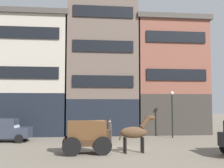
# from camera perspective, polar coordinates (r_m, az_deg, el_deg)

# --- Properties ---
(ground_plane) EXTENTS (120.00, 120.00, 0.00)m
(ground_plane) POSITION_cam_1_polar(r_m,az_deg,el_deg) (18.33, 0.57, -13.55)
(ground_plane) COLOR slate
(building_far_left) EXTENTS (7.17, 7.36, 11.81)m
(building_far_left) POSITION_cam_1_polar(r_m,az_deg,el_deg) (29.50, -15.79, 1.80)
(building_far_left) COLOR black
(building_far_left) RESTS_ON ground_plane
(building_center_left) EXTENTS (7.27, 7.36, 17.13)m
(building_center_left) POSITION_cam_1_polar(r_m,az_deg,el_deg) (29.54, -2.33, 6.87)
(building_center_left) COLOR black
(building_center_left) RESTS_ON ground_plane
(building_center_right) EXTENTS (7.51, 7.36, 11.77)m
(building_center_right) POSITION_cam_1_polar(r_m,az_deg,el_deg) (30.46, 11.00, 1.51)
(building_center_right) COLOR #38332D
(building_center_right) RESTS_ON ground_plane
(cargo_wagon) EXTENTS (2.98, 1.66, 1.98)m
(cargo_wagon) POSITION_cam_1_polar(r_m,az_deg,el_deg) (17.08, -5.11, -10.35)
(cargo_wagon) COLOR #3D2819
(cargo_wagon) RESTS_ON ground_plane
(draft_horse) EXTENTS (2.35, 0.70, 2.30)m
(draft_horse) POSITION_cam_1_polar(r_m,az_deg,el_deg) (17.38, 4.81, -9.83)
(draft_horse) COLOR #513823
(draft_horse) RESTS_ON ground_plane
(sedan_dark) EXTENTS (3.81, 2.08, 1.83)m
(sedan_dark) POSITION_cam_1_polar(r_m,az_deg,el_deg) (23.77, -20.94, -8.88)
(sedan_dark) COLOR #333847
(sedan_dark) RESTS_ON ground_plane
(pedestrian_officer) EXTENTS (0.50, 0.50, 1.79)m
(pedestrian_officer) POSITION_cam_1_polar(r_m,az_deg,el_deg) (22.32, -0.51, -9.30)
(pedestrian_officer) COLOR #38332D
(pedestrian_officer) RESTS_ON ground_plane
(streetlamp_curbside) EXTENTS (0.32, 0.32, 4.12)m
(streetlamp_curbside) POSITION_cam_1_polar(r_m,az_deg,el_deg) (25.33, 12.30, -4.75)
(streetlamp_curbside) COLOR black
(streetlamp_curbside) RESTS_ON ground_plane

